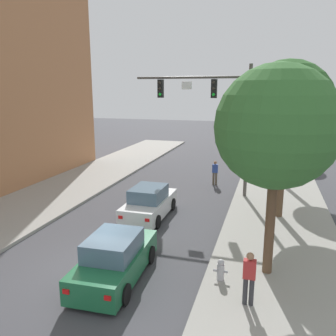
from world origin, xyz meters
name	(u,v)px	position (x,y,z in m)	size (l,w,h in m)	color
ground_plane	(93,268)	(0.00, 0.00, 0.00)	(120.00, 120.00, 0.00)	#424247
sidewalk_right	(282,296)	(6.50, 0.00, 0.07)	(5.00, 60.00, 0.15)	#99968E
traffic_signal_mast	(215,106)	(2.70, 9.89, 5.35)	(6.73, 0.38, 7.50)	#514C47
car_lead_white	(149,203)	(0.26, 5.37, 0.72)	(1.84, 4.24, 1.60)	silver
car_following_green	(115,259)	(1.10, -0.43, 0.72)	(1.97, 4.30, 1.60)	#1E663D
pedestrian_crossing_road	(215,172)	(2.45, 12.31, 0.91)	(0.36, 0.22, 1.64)	brown
pedestrian_sidewalk_right_walker	(249,276)	(5.51, -0.86, 1.06)	(0.36, 0.22, 1.64)	#333338
fire_hydrant	(221,270)	(4.55, 0.27, 0.51)	(0.48, 0.24, 0.72)	#B2B2B7
street_tree_nearest	(277,127)	(6.02, 1.23, 5.12)	(3.94, 3.94, 6.96)	brown
street_tree_second	(287,107)	(6.49, 6.95, 5.49)	(4.28, 4.28, 7.49)	brown
street_tree_third	(285,94)	(6.60, 13.77, 5.98)	(2.93, 2.93, 7.36)	brown
street_tree_farthest	(279,97)	(6.44, 24.62, 5.58)	(3.03, 3.03, 6.99)	brown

